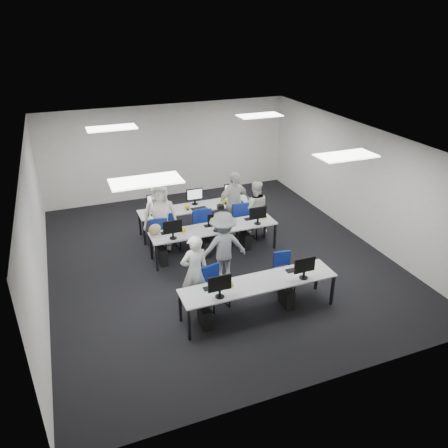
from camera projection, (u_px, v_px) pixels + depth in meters
name	position (u px, v px, depth m)	size (l,w,h in m)	color
room	(217.00, 202.00, 10.30)	(9.00, 9.02, 3.00)	black
ceiling_panels	(216.00, 140.00, 9.66)	(5.20, 4.60, 0.02)	white
desk_front	(259.00, 284.00, 8.65)	(3.20, 0.70, 0.73)	#B6B8BA
desk_mid	(214.00, 229.00, 10.83)	(3.20, 0.70, 0.73)	#B6B8BA
desk_back	(197.00, 208.00, 12.01)	(3.20, 0.70, 0.73)	#B6B8BA
equipment_front	(250.00, 300.00, 8.71)	(2.51, 0.41, 1.19)	#0C63A6
equipment_mid	(207.00, 243.00, 10.89)	(2.91, 0.41, 1.19)	white
equipment_back	(204.00, 217.00, 12.22)	(2.91, 0.41, 1.19)	white
chair_0	(216.00, 294.00, 9.04)	(0.53, 0.56, 0.88)	navy
chair_1	(284.00, 278.00, 9.63)	(0.46, 0.49, 0.83)	navy
chair_2	(170.00, 239.00, 11.24)	(0.50, 0.54, 0.90)	navy
chair_3	(204.00, 234.00, 11.44)	(0.54, 0.58, 0.94)	navy
chair_4	(247.00, 228.00, 11.80)	(0.50, 0.53, 0.90)	navy
chair_5	(159.00, 238.00, 11.24)	(0.54, 0.58, 0.93)	navy
chair_6	(203.00, 228.00, 11.75)	(0.55, 0.58, 0.95)	navy
chair_7	(238.00, 223.00, 12.02)	(0.50, 0.54, 0.98)	navy
handbag	(155.00, 229.00, 10.43)	(0.32, 0.21, 0.26)	tan
student_0	(195.00, 271.00, 8.83)	(0.59, 0.39, 1.63)	silver
student_1	(255.00, 208.00, 11.84)	(0.74, 0.58, 1.52)	silver
student_2	(160.00, 216.00, 11.04)	(0.88, 0.57, 1.80)	silver
student_3	(234.00, 203.00, 11.82)	(1.03, 0.43, 1.76)	silver
photographer	(223.00, 247.00, 9.70)	(1.08, 0.62, 1.68)	gray
dslr_camera	(220.00, 207.00, 9.46)	(0.14, 0.18, 0.10)	black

